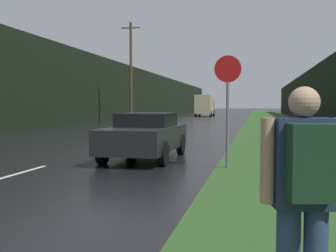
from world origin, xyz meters
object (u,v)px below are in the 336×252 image
car_passing_near (146,135)px  delivery_truck (205,105)px  stop_sign (228,99)px  hitchhiker_with_backpack (305,193)px

car_passing_near → delivery_truck: bearing=-85.2°
stop_sign → hitchhiker_with_backpack: (1.06, -7.92, -0.79)m
hitchhiker_with_backpack → car_passing_near: bearing=99.2°
delivery_truck → stop_sign: bearing=-82.7°
stop_sign → car_passing_near: size_ratio=0.64×
stop_sign → car_passing_near: (-2.61, 1.55, -1.07)m
stop_sign → car_passing_near: stop_sign is taller
stop_sign → delivery_truck: 56.38m
delivery_truck → car_passing_near: bearing=-85.2°
car_passing_near → delivery_truck: size_ratio=0.66×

